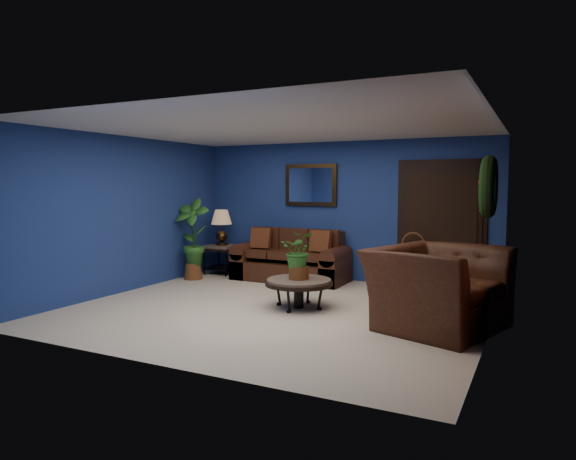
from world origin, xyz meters
The scene contains 18 objects.
floor centered at (0.00, 0.00, 0.00)m, with size 5.50×5.50×0.00m, color beige.
wall_back centered at (0.00, 2.50, 1.25)m, with size 5.50×0.04×2.50m, color navy.
wall_left centered at (-2.75, 0.00, 1.25)m, with size 0.04×5.00×2.50m, color navy.
wall_right_brick centered at (2.75, 0.00, 1.25)m, with size 0.04×5.00×2.50m, color maroon.
ceiling centered at (0.00, 0.00, 2.50)m, with size 5.50×5.00×0.02m, color silver.
crown_molding centered at (2.72, 0.00, 2.43)m, with size 0.03×5.00×0.14m, color white.
wall_mirror centered at (-0.60, 2.46, 1.72)m, with size 1.02×0.06×0.77m, color #3E2A14.
closet_door centered at (1.75, 2.47, 1.05)m, with size 1.44×0.06×2.18m, color black.
wreath centered at (2.69, 0.05, 1.70)m, with size 0.72×0.72×0.16m, color black.
sofa centered at (-0.79, 2.08, 0.30)m, with size 2.06×0.89×0.92m.
coffee_table centered at (0.23, 0.19, 0.35)m, with size 0.95×0.95×0.41m.
end_table centered at (-2.30, 2.05, 0.43)m, with size 0.61×0.61×0.56m.
table_lamp centered at (-2.30, 2.05, 0.99)m, with size 0.40×0.40×0.66m.
side_chair centered at (1.36, 2.12, 0.54)m, with size 0.42×0.42×0.95m.
armchair centered at (2.15, 0.02, 0.49)m, with size 1.50×1.31×0.97m, color #402212.
coffee_plant centered at (0.23, 0.19, 0.77)m, with size 0.59×0.54×0.67m.
floor_plant centered at (2.35, 1.92, 0.40)m, with size 0.36×0.29×0.78m.
tall_plant centered at (-2.45, 1.33, 0.81)m, with size 0.68×0.48×1.49m.
Camera 1 is at (3.25, -6.22, 1.72)m, focal length 32.00 mm.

